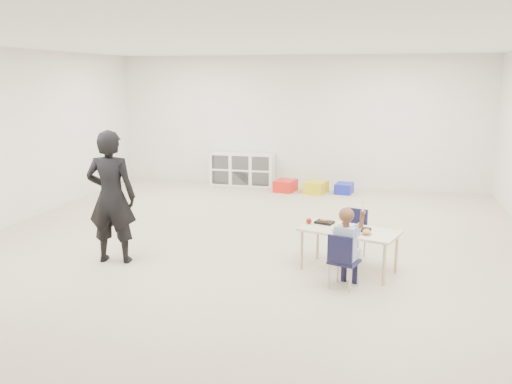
% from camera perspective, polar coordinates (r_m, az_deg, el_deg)
% --- Properties ---
extents(room, '(9.00, 9.02, 2.80)m').
position_cam_1_polar(room, '(7.39, -0.80, 4.66)').
color(room, beige).
rests_on(room, ground).
extents(table, '(1.29, 0.92, 0.53)m').
position_cam_1_polar(table, '(6.76, 9.72, -6.06)').
color(table, beige).
rests_on(table, ground).
extents(chair_near, '(0.39, 0.37, 0.64)m').
position_cam_1_polar(chair_near, '(6.24, 9.27, -7.12)').
color(chair_near, black).
rests_on(chair_near, ground).
extents(chair_far, '(0.39, 0.37, 0.64)m').
position_cam_1_polar(chair_far, '(7.25, 10.13, -4.41)').
color(chair_far, black).
rests_on(chair_far, ground).
extents(child, '(0.54, 0.54, 1.01)m').
position_cam_1_polar(child, '(6.18, 9.32, -5.50)').
color(child, '#A2B8DC').
rests_on(child, chair_near).
extents(lunch_tray_near, '(0.26, 0.22, 0.03)m').
position_cam_1_polar(lunch_tray_near, '(6.67, 10.95, -3.84)').
color(lunch_tray_near, black).
rests_on(lunch_tray_near, table).
extents(lunch_tray_far, '(0.26, 0.22, 0.03)m').
position_cam_1_polar(lunch_tray_far, '(6.90, 7.22, -3.18)').
color(lunch_tray_far, black).
rests_on(lunch_tray_far, table).
extents(milk_carton, '(0.09, 0.09, 0.10)m').
position_cam_1_polar(milk_carton, '(6.53, 9.51, -3.82)').
color(milk_carton, white).
rests_on(milk_carton, table).
extents(bread_roll, '(0.09, 0.09, 0.07)m').
position_cam_1_polar(bread_roll, '(6.49, 11.53, -4.14)').
color(bread_roll, tan).
rests_on(bread_roll, table).
extents(apple_near, '(0.07, 0.07, 0.07)m').
position_cam_1_polar(apple_near, '(6.78, 9.31, -3.34)').
color(apple_near, maroon).
rests_on(apple_near, table).
extents(apple_far, '(0.07, 0.07, 0.07)m').
position_cam_1_polar(apple_far, '(6.86, 5.59, -3.07)').
color(apple_far, maroon).
rests_on(apple_far, table).
extents(cubby_shelf, '(1.40, 0.40, 0.70)m').
position_cam_1_polar(cubby_shelf, '(11.94, -1.45, 2.41)').
color(cubby_shelf, white).
rests_on(cubby_shelf, ground).
extents(adult, '(0.68, 0.49, 1.71)m').
position_cam_1_polar(adult, '(7.11, -14.99, -0.50)').
color(adult, black).
rests_on(adult, ground).
extents(bin_red, '(0.47, 0.56, 0.24)m').
position_cam_1_polar(bin_red, '(11.32, 3.12, 0.68)').
color(bin_red, red).
rests_on(bin_red, ground).
extents(bin_yellow, '(0.50, 0.58, 0.24)m').
position_cam_1_polar(bin_yellow, '(11.21, 6.34, 0.52)').
color(bin_yellow, gold).
rests_on(bin_yellow, ground).
extents(bin_blue, '(0.39, 0.47, 0.21)m').
position_cam_1_polar(bin_blue, '(11.26, 9.26, 0.39)').
color(bin_blue, '#151EA4').
rests_on(bin_blue, ground).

